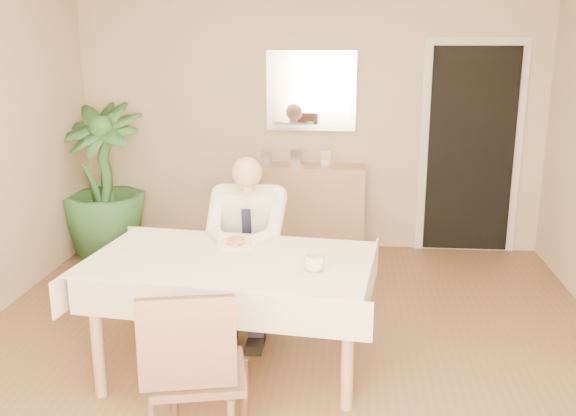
# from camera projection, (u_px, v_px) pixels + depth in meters

# --- Properties ---
(room) EXTENTS (5.00, 5.02, 2.60)m
(room) POSITION_uv_depth(u_px,v_px,m) (282.00, 166.00, 3.82)
(room) COLOR brown
(room) RESTS_ON ground
(window) EXTENTS (1.34, 0.04, 1.44)m
(window) POSITION_uv_depth(u_px,v_px,m) (165.00, 316.00, 1.41)
(window) COLOR white
(window) RESTS_ON room
(doorway) EXTENTS (0.96, 0.07, 2.10)m
(doorway) POSITION_uv_depth(u_px,v_px,m) (470.00, 151.00, 6.13)
(doorway) COLOR white
(doorway) RESTS_ON ground
(mirror) EXTENTS (0.86, 0.04, 0.76)m
(mirror) POSITION_uv_depth(u_px,v_px,m) (311.00, 91.00, 6.13)
(mirror) COLOR silver
(mirror) RESTS_ON room
(dining_table) EXTENTS (1.83, 1.20, 0.75)m
(dining_table) POSITION_uv_depth(u_px,v_px,m) (231.00, 271.00, 3.90)
(dining_table) COLOR tan
(dining_table) RESTS_ON ground
(chair_far) EXTENTS (0.43, 0.44, 0.83)m
(chair_far) POSITION_uv_depth(u_px,v_px,m) (253.00, 256.00, 4.80)
(chair_far) COLOR #3D261A
(chair_far) RESTS_ON ground
(chair_near) EXTENTS (0.53, 0.53, 0.94)m
(chair_near) POSITION_uv_depth(u_px,v_px,m) (195.00, 368.00, 3.03)
(chair_near) COLOR #3D261A
(chair_near) RESTS_ON ground
(seated_man) EXTENTS (0.48, 0.72, 1.24)m
(seated_man) POSITION_uv_depth(u_px,v_px,m) (246.00, 238.00, 4.47)
(seated_man) COLOR white
(seated_man) RESTS_ON ground
(plate) EXTENTS (0.26, 0.26, 0.02)m
(plate) POSITION_uv_depth(u_px,v_px,m) (236.00, 244.00, 4.11)
(plate) COLOR white
(plate) RESTS_ON dining_table
(food) EXTENTS (0.14, 0.14, 0.06)m
(food) POSITION_uv_depth(u_px,v_px,m) (236.00, 241.00, 4.11)
(food) COLOR #976038
(food) RESTS_ON dining_table
(knife) EXTENTS (0.01, 0.13, 0.01)m
(knife) POSITION_uv_depth(u_px,v_px,m) (241.00, 245.00, 4.05)
(knife) COLOR silver
(knife) RESTS_ON dining_table
(fork) EXTENTS (0.01, 0.13, 0.01)m
(fork) POSITION_uv_depth(u_px,v_px,m) (228.00, 244.00, 4.05)
(fork) COLOR silver
(fork) RESTS_ON dining_table
(coffee_mug) EXTENTS (0.12, 0.12, 0.09)m
(coffee_mug) POSITION_uv_depth(u_px,v_px,m) (315.00, 263.00, 3.65)
(coffee_mug) COLOR white
(coffee_mug) RESTS_ON dining_table
(sideboard) EXTENTS (1.07, 0.38, 0.85)m
(sideboard) POSITION_uv_depth(u_px,v_px,m) (309.00, 208.00, 6.28)
(sideboard) COLOR tan
(sideboard) RESTS_ON ground
(photo_frame_left) EXTENTS (0.10, 0.02, 0.14)m
(photo_frame_left) POSITION_uv_depth(u_px,v_px,m) (266.00, 156.00, 6.27)
(photo_frame_left) COLOR silver
(photo_frame_left) RESTS_ON sideboard
(photo_frame_center) EXTENTS (0.10, 0.02, 0.14)m
(photo_frame_center) POSITION_uv_depth(u_px,v_px,m) (295.00, 157.00, 6.24)
(photo_frame_center) COLOR silver
(photo_frame_center) RESTS_ON sideboard
(photo_frame_right) EXTENTS (0.10, 0.02, 0.14)m
(photo_frame_right) POSITION_uv_depth(u_px,v_px,m) (326.00, 158.00, 6.20)
(photo_frame_right) COLOR silver
(photo_frame_right) RESTS_ON sideboard
(potted_palm) EXTENTS (0.92, 0.92, 1.45)m
(potted_palm) POSITION_uv_depth(u_px,v_px,m) (102.00, 180.00, 6.13)
(potted_palm) COLOR #2D5A2B
(potted_palm) RESTS_ON ground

